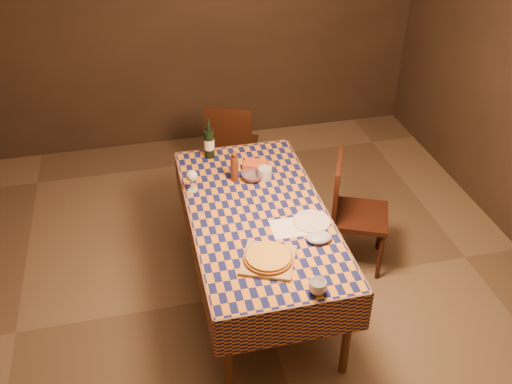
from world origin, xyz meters
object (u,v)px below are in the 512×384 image
chair_right (350,207)px  cutting_board (268,260)px  bowl (252,177)px  white_plate (312,222)px  wine_bottle (209,143)px  pizza (268,257)px  dining_table (258,220)px  chair_far (231,144)px

chair_right → cutting_board: bearing=-139.0°
bowl → white_plate: bowl is taller
wine_bottle → white_plate: bearing=-62.2°
pizza → wine_bottle: wine_bottle is taller
dining_table → bowl: size_ratio=11.23×
pizza → chair_far: bearing=86.0°
bowl → white_plate: (0.27, -0.60, -0.02)m
dining_table → bowl: bearing=82.3°
bowl → wine_bottle: 0.48m
bowl → chair_right: 0.80m
bowl → wine_bottle: (-0.26, 0.40, 0.10)m
cutting_board → chair_far: (0.13, 1.89, -0.26)m
chair_right → white_plate: bearing=-137.9°
bowl → dining_table: bearing=-97.7°
dining_table → chair_far: 1.39m
wine_bottle → dining_table: bearing=-75.8°
chair_right → chair_far: bearing=121.2°
cutting_board → chair_right: 1.14m
pizza → chair_far: 1.92m
pizza → bowl: size_ratio=2.41×
bowl → wine_bottle: bearing=122.7°
cutting_board → wine_bottle: (-0.15, 1.31, 0.11)m
wine_bottle → chair_right: size_ratio=0.35×
pizza → white_plate: (0.38, 0.31, -0.03)m
dining_table → wine_bottle: (-0.20, 0.80, 0.20)m
cutting_board → white_plate: (0.38, 0.31, -0.00)m
pizza → wine_bottle: 1.32m
white_plate → chair_right: chair_right is taller
white_plate → dining_table: bearing=148.2°
dining_table → white_plate: white_plate is taller
dining_table → cutting_board: (-0.05, -0.51, 0.09)m
cutting_board → bowl: (0.11, 0.91, 0.02)m
white_plate → chair_right: 0.67m
bowl → chair_right: bearing=-14.2°
bowl → wine_bottle: wine_bottle is taller
wine_bottle → chair_right: 1.20m
dining_table → pizza: 0.53m
chair_far → pizza: bearing=-94.0°
dining_table → pizza: bearing=-96.1°
pizza → bowl: 0.92m
cutting_board → pizza: pizza is taller
cutting_board → pizza: size_ratio=0.80×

